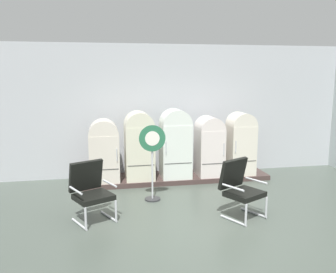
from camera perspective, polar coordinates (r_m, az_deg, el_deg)
name	(u,v)px	position (r m, az deg, el deg)	size (l,w,h in m)	color
ground	(210,235)	(6.11, 6.71, -15.14)	(12.00, 10.00, 0.05)	#475048
back_wall	(168,110)	(9.14, 0.00, 4.24)	(11.76, 0.12, 3.27)	#B8BCC2
display_plinth	(173,178)	(8.83, 0.78, -6.52)	(4.64, 0.95, 0.11)	#443330
refrigerator_0	(104,149)	(8.34, -10.10, -1.96)	(0.67, 0.64, 1.42)	silver
refrigerator_1	(139,143)	(8.41, -4.58, -1.10)	(0.66, 0.72, 1.58)	silver
refrigerator_2	(176,142)	(8.50, 1.19, -0.80)	(0.69, 0.64, 1.63)	white
refrigerator_3	(209,144)	(8.77, 6.56, -1.23)	(0.61, 0.71, 1.43)	silver
refrigerator_4	(241,142)	(8.97, 11.44, -0.79)	(0.61, 0.61, 1.52)	silver
armchair_left	(91,189)	(6.52, -12.15, -8.10)	(0.85, 0.86, 1.04)	silver
armchair_right	(240,186)	(6.66, 11.31, -7.70)	(0.85, 0.87, 1.04)	silver
sign_stand	(152,161)	(7.27, -2.49, -3.85)	(0.53, 0.32, 1.55)	#2D2D30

